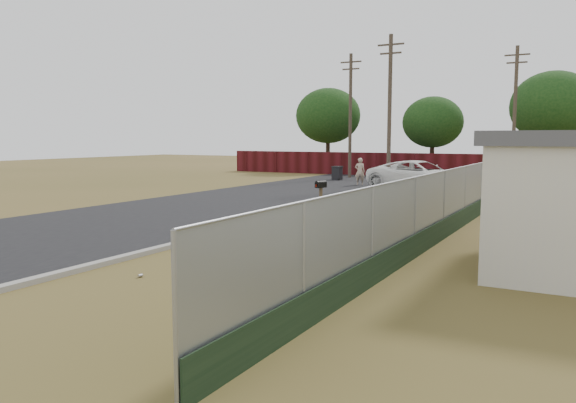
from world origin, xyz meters
The scene contains 12 objects.
ground centered at (0.00, 0.00, 0.00)m, with size 120.00×120.00×0.00m, color brown.
street centered at (-6.76, 8.05, 0.02)m, with size 15.10×60.00×0.12m.
chainlink_fence centered at (3.12, 1.03, 0.80)m, with size 0.10×27.06×2.02m.
privacy_fence centered at (-6.00, 25.00, 0.90)m, with size 30.00×0.12×1.80m, color #480F14.
utility_poles centered at (-3.67, 20.67, 4.69)m, with size 12.60×8.24×9.00m.
horizon_trees centered at (0.84, 23.56, 4.63)m, with size 33.32×31.94×7.78m.
fire_hydrant centered at (2.70, -9.33, 0.43)m, with size 0.48×0.48×0.92m.
mailbox centered at (-2.59, 3.57, 1.00)m, with size 0.34×0.55×1.26m.
pickup_truck centered at (-1.75, 14.91, 0.83)m, with size 2.77×6.00×1.67m, color white.
pedestrian centered at (-5.92, 16.25, 0.86)m, with size 0.62×0.41×1.71m, color tan.
trash_bin centered at (-8.85, 19.39, 0.50)m, with size 0.66×0.73×0.98m.
scattered_litter centered at (0.14, -2.54, 0.04)m, with size 3.18×11.26×0.07m.
Camera 1 is at (6.96, -16.52, 2.97)m, focal length 35.00 mm.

